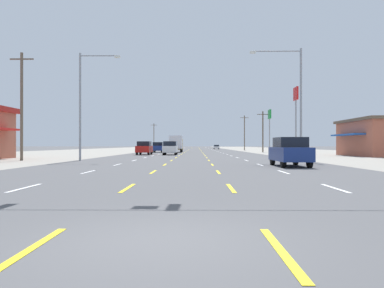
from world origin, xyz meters
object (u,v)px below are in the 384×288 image
object	(u,v)px
suv_far_right_nearest	(290,151)
suv_inner_left_near	(170,148)
streetlight_left_row_0	(84,99)
suv_far_left_midfar	(158,147)
pole_sign_right_row_2	(270,120)
suv_far_left_mid	(144,148)
streetlight_right_row_0	(296,95)
pole_sign_right_row_1	(296,104)
sedan_far_right_farther	(216,147)
box_truck_inner_left_far	(176,143)

from	to	relation	value
suv_far_right_nearest	suv_inner_left_near	size ratio (longest dim) A/B	1.00
suv_far_right_nearest	streetlight_left_row_0	distance (m)	19.47
suv_far_left_midfar	pole_sign_right_row_2	distance (m)	22.29
suv_far_left_mid	streetlight_right_row_0	size ratio (longest dim) A/B	0.48
suv_far_left_mid	pole_sign_right_row_1	size ratio (longest dim) A/B	0.51
sedan_far_right_farther	pole_sign_right_row_2	distance (m)	53.09
box_truck_inner_left_far	sedan_far_right_farther	distance (m)	52.38
suv_far_right_nearest	streetlight_right_row_0	size ratio (longest dim) A/B	0.48
sedan_far_right_farther	pole_sign_right_row_1	xyz separation A→B (m)	(7.40, -72.37, 6.47)
sedan_far_right_farther	streetlight_right_row_0	size ratio (longest dim) A/B	0.44
suv_inner_left_near	suv_far_left_mid	size ratio (longest dim) A/B	1.00
suv_inner_left_near	suv_far_left_midfar	size ratio (longest dim) A/B	1.00
pole_sign_right_row_2	streetlight_left_row_0	size ratio (longest dim) A/B	0.84
box_truck_inner_left_far	sedan_far_right_farther	size ratio (longest dim) A/B	1.60
suv_far_left_mid	sedan_far_right_farther	bearing A→B (deg)	78.40
box_truck_inner_left_far	suv_far_right_nearest	bearing A→B (deg)	-77.90
suv_far_left_midfar	pole_sign_right_row_2	world-z (taller)	pole_sign_right_row_2
suv_far_right_nearest	suv_far_left_mid	bearing A→B (deg)	115.32
pole_sign_right_row_2	suv_far_right_nearest	bearing A→B (deg)	-99.36
box_truck_inner_left_far	streetlight_right_row_0	bearing A→B (deg)	-71.80
streetlight_right_row_0	suv_far_left_midfar	bearing A→B (deg)	113.53
sedan_far_right_farther	streetlight_right_row_0	xyz separation A→B (m)	(2.43, -91.10, 5.25)
suv_far_right_nearest	pole_sign_right_row_2	size ratio (longest dim) A/B	0.59
suv_far_right_nearest	suv_inner_left_near	distance (m)	31.10
suv_inner_left_near	sedan_far_right_farther	size ratio (longest dim) A/B	1.09
suv_far_left_mid	streetlight_left_row_0	size ratio (longest dim) A/B	0.49
sedan_far_right_farther	suv_inner_left_near	bearing A→B (deg)	-98.47
suv_far_left_mid	pole_sign_right_row_1	distance (m)	22.75
pole_sign_right_row_2	streetlight_right_row_0	world-z (taller)	streetlight_right_row_0
pole_sign_right_row_2	streetlight_left_row_0	distance (m)	45.99
suv_far_left_mid	box_truck_inner_left_far	bearing A→B (deg)	78.82
suv_far_right_nearest	pole_sign_right_row_1	size ratio (longest dim) A/B	0.51
suv_inner_left_near	sedan_far_right_farther	distance (m)	71.24
suv_inner_left_near	streetlight_right_row_0	bearing A→B (deg)	-57.94
suv_far_right_nearest	sedan_far_right_farther	xyz separation A→B (m)	(0.25, 99.83, -0.27)
suv_far_right_nearest	pole_sign_right_row_1	bearing A→B (deg)	74.43
box_truck_inner_left_far	pole_sign_right_row_1	world-z (taller)	pole_sign_right_row_1
streetlight_left_row_0	sedan_far_right_farther	bearing A→B (deg)	79.42
streetlight_left_row_0	suv_inner_left_near	bearing A→B (deg)	72.46
suv_inner_left_near	suv_far_left_midfar	distance (m)	17.50
suv_far_right_nearest	pole_sign_right_row_2	bearing A→B (deg)	80.64
box_truck_inner_left_far	suv_far_left_midfar	bearing A→B (deg)	-148.48
suv_far_right_nearest	streetlight_right_row_0	distance (m)	10.41
sedan_far_right_farther	suv_far_left_midfar	bearing A→B (deg)	-104.73
pole_sign_right_row_1	streetlight_left_row_0	size ratio (longest dim) A/B	0.97
suv_far_right_nearest	box_truck_inner_left_far	distance (m)	49.67
pole_sign_right_row_2	suv_inner_left_near	bearing A→B (deg)	-134.79
pole_sign_right_row_2	streetlight_right_row_0	bearing A→B (deg)	-97.57
suv_inner_left_near	box_truck_inner_left_far	bearing A→B (deg)	90.52
suv_far_left_mid	suv_far_left_midfar	xyz separation A→B (m)	(0.35, 16.67, 0.00)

